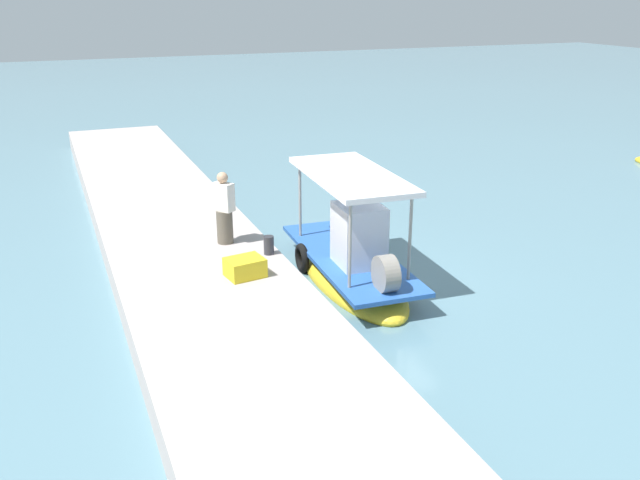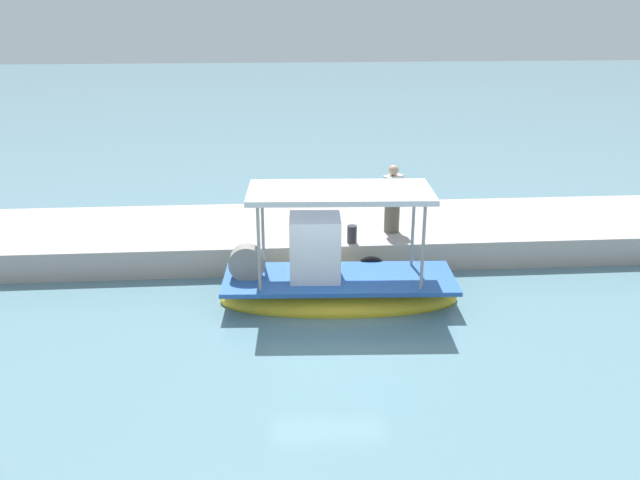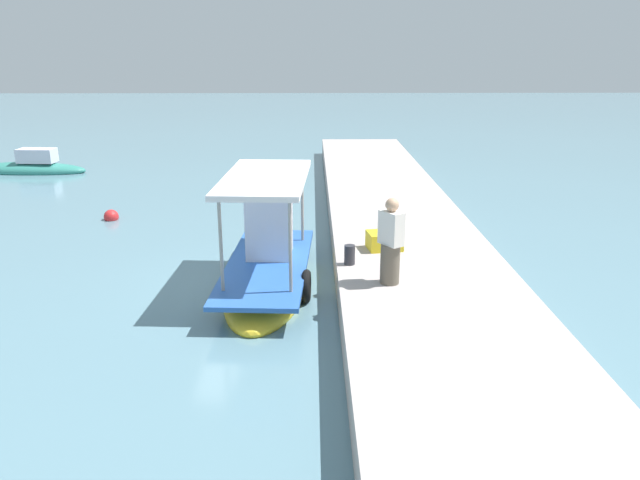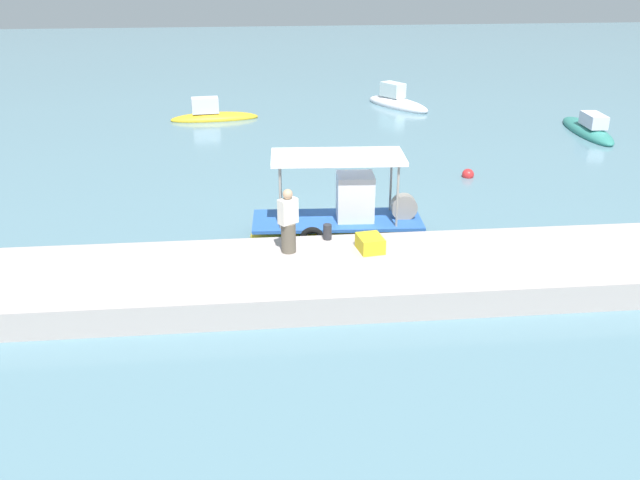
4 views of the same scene
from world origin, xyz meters
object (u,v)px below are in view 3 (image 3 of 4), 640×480
object	(u,v)px
main_fishing_boat	(268,266)
moored_boat_mid	(29,168)
mooring_bollard	(350,255)
marker_buoy	(111,217)
fisherman_near_bollard	(391,245)
cargo_crate	(384,241)

from	to	relation	value
main_fishing_boat	moored_boat_mid	world-z (taller)	main_fishing_boat
mooring_bollard	marker_buoy	world-z (taller)	mooring_bollard
mooring_bollard	moored_boat_mid	bearing A→B (deg)	43.35
fisherman_near_bollard	cargo_crate	size ratio (longest dim) A/B	2.26
fisherman_near_bollard	marker_buoy	size ratio (longest dim) A/B	3.78
fisherman_near_bollard	cargo_crate	bearing A→B (deg)	-3.73
main_fishing_boat	fisherman_near_bollard	xyz separation A→B (m)	(-1.74, -2.58, 1.06)
main_fishing_boat	marker_buoy	bearing A→B (deg)	43.55
mooring_bollard	cargo_crate	world-z (taller)	mooring_bollard
cargo_crate	marker_buoy	xyz separation A→B (m)	(5.26, 8.15, -0.84)
main_fishing_boat	fisherman_near_bollard	distance (m)	3.29
main_fishing_boat	mooring_bollard	bearing A→B (deg)	-108.44
moored_boat_mid	main_fishing_boat	bearing A→B (deg)	-139.62
fisherman_near_bollard	moored_boat_mid	size ratio (longest dim) A/B	0.34
cargo_crate	moored_boat_mid	world-z (taller)	cargo_crate
fisherman_near_bollard	moored_boat_mid	distance (m)	20.70
moored_boat_mid	mooring_bollard	bearing A→B (deg)	-136.65
marker_buoy	main_fishing_boat	bearing A→B (deg)	-136.45
fisherman_near_bollard	marker_buoy	xyz separation A→B (m)	(7.45, 8.00, -1.44)
moored_boat_mid	fisherman_near_bollard	bearing A→B (deg)	-137.30
mooring_bollard	marker_buoy	size ratio (longest dim) A/B	0.93
marker_buoy	fisherman_near_bollard	bearing A→B (deg)	-132.93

